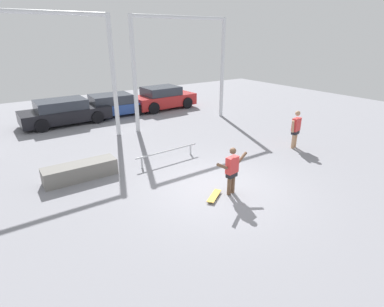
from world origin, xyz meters
name	(u,v)px	position (x,y,z in m)	size (l,w,h in m)	color
ground_plane	(217,187)	(0.00, 0.00, 0.00)	(36.00, 36.00, 0.00)	gray
skateboarder	(232,169)	(0.09, -0.52, 0.81)	(1.33, 0.31, 1.47)	brown
skateboard	(214,196)	(-0.48, -0.44, 0.06)	(0.78, 0.62, 0.08)	gold
grind_box	(80,171)	(-3.32, 3.07, 0.27)	(2.32, 0.70, 0.53)	slate
grind_rail	(167,152)	(-0.20, 2.74, 0.34)	(2.64, 0.16, 0.43)	#B7BABF
canopy_support_left	(47,67)	(-3.15, 6.82, 3.28)	(5.50, 0.20, 5.31)	silver
canopy_support_right	(182,60)	(3.15, 6.82, 3.28)	(5.50, 0.20, 5.31)	silver
parked_car_black	(65,112)	(-2.10, 10.24, 0.64)	(4.48, 2.07, 1.31)	black
parked_car_blue	(113,105)	(0.69, 10.56, 0.60)	(4.12, 2.10, 1.23)	#284793
parked_car_red	(163,98)	(3.94, 10.36, 0.69)	(4.04, 2.08, 1.40)	red
bystander	(296,128)	(4.90, 0.94, 0.86)	(0.76, 0.29, 1.59)	tan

